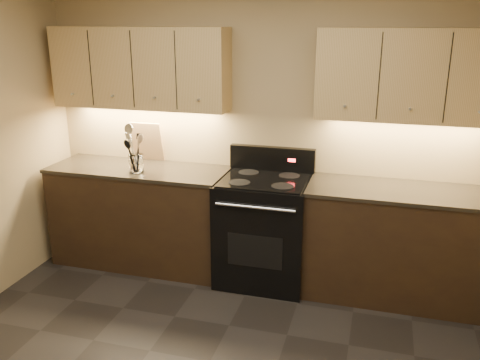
% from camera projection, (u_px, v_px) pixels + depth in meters
% --- Properties ---
extents(wall_back, '(4.00, 0.04, 2.60)m').
position_uv_depth(wall_back, '(265.00, 128.00, 4.46)').
color(wall_back, tan).
rests_on(wall_back, ground).
extents(counter_left, '(1.62, 0.62, 0.93)m').
position_uv_depth(counter_left, '(141.00, 215.00, 4.72)').
color(counter_left, black).
rests_on(counter_left, ground).
extents(counter_right, '(1.46, 0.62, 0.93)m').
position_uv_depth(counter_right, '(396.00, 244.00, 4.13)').
color(counter_right, black).
rests_on(counter_right, ground).
extents(stove, '(0.76, 0.68, 1.14)m').
position_uv_depth(stove, '(264.00, 228.00, 4.40)').
color(stove, black).
rests_on(stove, ground).
extents(upper_cab_left, '(1.60, 0.30, 0.70)m').
position_uv_depth(upper_cab_left, '(140.00, 68.00, 4.46)').
color(upper_cab_left, tan).
rests_on(upper_cab_left, wall_back).
extents(upper_cab_right, '(1.44, 0.30, 0.70)m').
position_uv_depth(upper_cab_right, '(412.00, 76.00, 3.87)').
color(upper_cab_right, tan).
rests_on(upper_cab_right, wall_back).
extents(outlet_plate, '(0.08, 0.01, 0.12)m').
position_uv_depth(outlet_plate, '(132.00, 139.00, 4.85)').
color(outlet_plate, '#B2B5BA').
rests_on(outlet_plate, wall_back).
extents(utensil_crock, '(0.15, 0.15, 0.16)m').
position_uv_depth(utensil_crock, '(136.00, 164.00, 4.43)').
color(utensil_crock, white).
rests_on(utensil_crock, counter_left).
extents(cutting_board, '(0.30, 0.11, 0.37)m').
position_uv_depth(cutting_board, '(147.00, 141.00, 4.76)').
color(cutting_board, tan).
rests_on(cutting_board, counter_left).
extents(wooden_spoon, '(0.14, 0.13, 0.33)m').
position_uv_depth(wooden_spoon, '(131.00, 153.00, 4.40)').
color(wooden_spoon, tan).
rests_on(wooden_spoon, utensil_crock).
extents(black_spoon, '(0.10, 0.16, 0.30)m').
position_uv_depth(black_spoon, '(135.00, 153.00, 4.43)').
color(black_spoon, black).
rests_on(black_spoon, utensil_crock).
extents(black_turner, '(0.11, 0.20, 0.35)m').
position_uv_depth(black_turner, '(136.00, 152.00, 4.37)').
color(black_turner, black).
rests_on(black_turner, utensil_crock).
extents(steel_spatula, '(0.17, 0.15, 0.38)m').
position_uv_depth(steel_spatula, '(138.00, 150.00, 4.40)').
color(steel_spatula, silver).
rests_on(steel_spatula, utensil_crock).
extents(steel_skimmer, '(0.21, 0.17, 0.41)m').
position_uv_depth(steel_skimmer, '(136.00, 149.00, 4.37)').
color(steel_skimmer, silver).
rests_on(steel_skimmer, utensil_crock).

